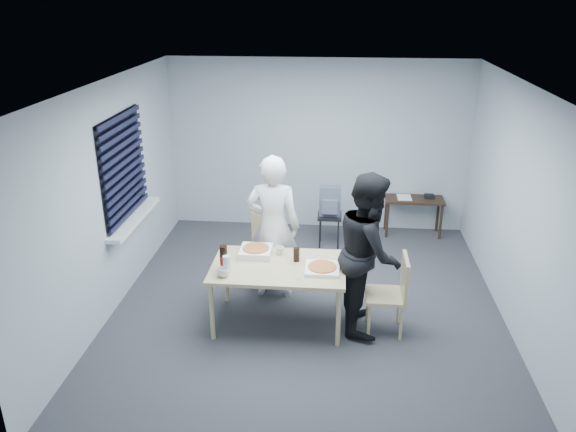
# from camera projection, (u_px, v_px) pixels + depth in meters

# --- Properties ---
(room) EXTENTS (5.00, 5.00, 5.00)m
(room) POSITION_uv_depth(u_px,v_px,m) (127.00, 175.00, 6.68)
(room) COLOR #333238
(room) RESTS_ON ground
(dining_table) EXTENTS (1.45, 0.92, 0.71)m
(dining_table) POSITION_uv_depth(u_px,v_px,m) (278.00, 270.00, 6.12)
(dining_table) COLOR #D0B486
(dining_table) RESTS_ON ground
(chair_far) EXTENTS (0.42, 0.42, 0.89)m
(chair_far) POSITION_uv_depth(u_px,v_px,m) (267.00, 243.00, 7.11)
(chair_far) COLOR #D0B486
(chair_far) RESTS_ON ground
(chair_right) EXTENTS (0.42, 0.42, 0.89)m
(chair_right) POSITION_uv_depth(u_px,v_px,m) (394.00, 289.00, 6.01)
(chair_right) COLOR #D0B486
(chair_right) RESTS_ON ground
(person_white) EXTENTS (0.65, 0.42, 1.77)m
(person_white) POSITION_uv_depth(u_px,v_px,m) (273.00, 227.00, 6.63)
(person_white) COLOR silver
(person_white) RESTS_ON ground
(person_black) EXTENTS (0.47, 0.86, 1.77)m
(person_black) POSITION_uv_depth(u_px,v_px,m) (369.00, 252.00, 6.00)
(person_black) COLOR black
(person_black) RESTS_ON ground
(side_table) EXTENTS (0.87, 0.39, 0.58)m
(side_table) POSITION_uv_depth(u_px,v_px,m) (414.00, 203.00, 8.46)
(side_table) COLOR #342214
(side_table) RESTS_ON ground
(stool) EXTENTS (0.34, 0.34, 0.48)m
(stool) POSITION_uv_depth(u_px,v_px,m) (329.00, 222.00, 8.14)
(stool) COLOR black
(stool) RESTS_ON ground
(backpack) EXTENTS (0.31, 0.23, 0.43)m
(backpack) POSITION_uv_depth(u_px,v_px,m) (330.00, 201.00, 8.01)
(backpack) COLOR slate
(backpack) RESTS_ON stool
(pizza_box_a) EXTENTS (0.35, 0.35, 0.09)m
(pizza_box_a) POSITION_uv_depth(u_px,v_px,m) (256.00, 251.00, 6.34)
(pizza_box_a) COLOR white
(pizza_box_a) RESTS_ON dining_table
(pizza_box_b) EXTENTS (0.36, 0.36, 0.05)m
(pizza_box_b) POSITION_uv_depth(u_px,v_px,m) (322.00, 268.00, 5.98)
(pizza_box_b) COLOR white
(pizza_box_b) RESTS_ON dining_table
(mug_a) EXTENTS (0.17, 0.17, 0.10)m
(mug_a) POSITION_uv_depth(u_px,v_px,m) (223.00, 272.00, 5.85)
(mug_a) COLOR silver
(mug_a) RESTS_ON dining_table
(mug_b) EXTENTS (0.10, 0.10, 0.09)m
(mug_b) POSITION_uv_depth(u_px,v_px,m) (280.00, 250.00, 6.34)
(mug_b) COLOR silver
(mug_b) RESTS_ON dining_table
(cola_glass) EXTENTS (0.08, 0.08, 0.16)m
(cola_glass) POSITION_uv_depth(u_px,v_px,m) (296.00, 255.00, 6.17)
(cola_glass) COLOR black
(cola_glass) RESTS_ON dining_table
(soda_bottle) EXTENTS (0.09, 0.09, 0.28)m
(soda_bottle) POSITION_uv_depth(u_px,v_px,m) (224.00, 258.00, 5.96)
(soda_bottle) COLOR black
(soda_bottle) RESTS_ON dining_table
(plastic_cups) EXTENTS (0.10, 0.10, 0.19)m
(plastic_cups) POSITION_uv_depth(u_px,v_px,m) (227.00, 264.00, 5.91)
(plastic_cups) COLOR silver
(plastic_cups) RESTS_ON dining_table
(rubber_band) EXTENTS (0.05, 0.05, 0.00)m
(rubber_band) POSITION_uv_depth(u_px,v_px,m) (298.00, 279.00, 5.81)
(rubber_band) COLOR red
(rubber_band) RESTS_ON dining_table
(papers) EXTENTS (0.30, 0.34, 0.00)m
(papers) POSITION_uv_depth(u_px,v_px,m) (404.00, 197.00, 8.46)
(papers) COLOR white
(papers) RESTS_ON side_table
(black_box) EXTENTS (0.16, 0.13, 0.06)m
(black_box) POSITION_uv_depth(u_px,v_px,m) (429.00, 196.00, 8.42)
(black_box) COLOR black
(black_box) RESTS_ON side_table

